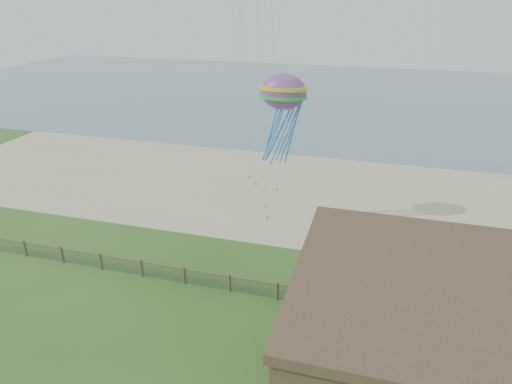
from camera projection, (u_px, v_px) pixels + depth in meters
ground at (191, 361)px, 22.90m from camera, size 160.00×160.00×0.00m
sand_beach at (285, 191)px, 42.25m from camera, size 72.00×20.00×0.02m
ocean at (339, 95)px, 80.94m from camera, size 160.00×68.00×0.02m
chainlink_fence at (229, 284)px, 27.96m from camera, size 36.20×0.20×1.25m
motel at (491, 378)px, 17.37m from camera, size 15.00×10.00×7.00m
motel_deck at (457, 339)px, 23.96m from camera, size 15.00×2.00×0.50m
picnic_table at (307, 321)px, 25.11m from camera, size 1.93×1.71×0.67m
octopus_kite at (283, 117)px, 32.40m from camera, size 3.91×3.20×7.01m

